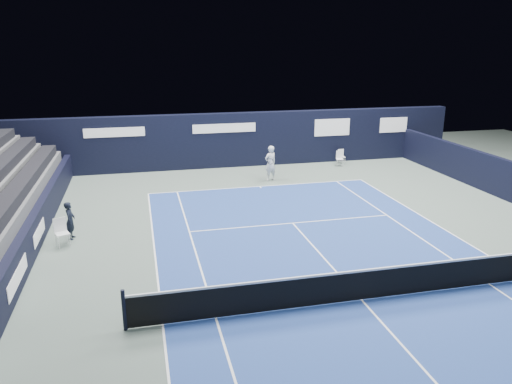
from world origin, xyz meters
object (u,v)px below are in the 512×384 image
at_px(folding_chair_back_a, 340,156).
at_px(folding_chair_back_b, 341,155).
at_px(tennis_net, 363,284).
at_px(tennis_player, 270,163).
at_px(line_judge_chair, 61,230).

height_order(folding_chair_back_a, folding_chair_back_b, folding_chair_back_a).
relative_size(folding_chair_back_a, folding_chair_back_b, 1.06).
bearing_deg(folding_chair_back_b, tennis_net, -110.04).
height_order(folding_chair_back_a, tennis_player, tennis_player).
bearing_deg(folding_chair_back_a, tennis_player, -142.48).
bearing_deg(tennis_net, folding_chair_back_a, 69.67).
height_order(folding_chair_back_a, line_judge_chair, line_judge_chair).
relative_size(folding_chair_back_a, line_judge_chair, 0.88).
relative_size(folding_chair_back_b, tennis_player, 0.45).
xyz_separation_m(folding_chair_back_b, line_judge_chair, (-14.61, -9.59, 0.10)).
relative_size(folding_chair_back_a, tennis_net, 0.07).
bearing_deg(folding_chair_back_a, tennis_net, -97.91).
xyz_separation_m(folding_chair_back_a, line_judge_chair, (-14.25, -9.00, -0.02)).
height_order(tennis_net, tennis_player, tennis_player).
height_order(line_judge_chair, tennis_player, tennis_player).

